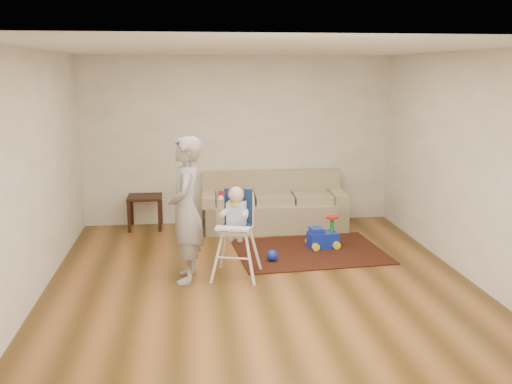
{
  "coord_description": "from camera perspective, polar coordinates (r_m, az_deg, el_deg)",
  "views": [
    {
      "loc": [
        -0.83,
        -6.4,
        2.47
      ],
      "look_at": [
        0.0,
        0.4,
        1.0
      ],
      "focal_mm": 40.0,
      "sensor_mm": 36.0,
      "label": 1
    }
  ],
  "objects": [
    {
      "name": "room_envelope",
      "position": [
        7.0,
        -0.12,
        7.24
      ],
      "size": [
        5.04,
        5.52,
        2.72
      ],
      "color": "beige",
      "rests_on": "ground"
    },
    {
      "name": "side_table",
      "position": [
        9.21,
        -11.01,
        -1.97
      ],
      "size": [
        0.53,
        0.53,
        0.53
      ],
      "primitive_type": null,
      "color": "black",
      "rests_on": "ground"
    },
    {
      "name": "area_rug",
      "position": [
        7.98,
        5.39,
        -5.92
      ],
      "size": [
        2.11,
        1.65,
        0.02
      ],
      "primitive_type": "cube",
      "rotation": [
        0.0,
        0.0,
        0.08
      ],
      "color": "black",
      "rests_on": "ground"
    },
    {
      "name": "adult",
      "position": [
        6.72,
        -7.04,
        -1.8
      ],
      "size": [
        0.45,
        0.66,
        1.73
      ],
      "primitive_type": "imported",
      "rotation": [
        0.0,
        0.0,
        -1.63
      ],
      "color": "#98989A",
      "rests_on": "ground"
    },
    {
      "name": "sofa",
      "position": [
        9.03,
        1.74,
        -0.91
      ],
      "size": [
        2.29,
        1.02,
        0.87
      ],
      "rotation": [
        0.0,
        0.0,
        -0.05
      ],
      "color": "tan",
      "rests_on": "ground"
    },
    {
      "name": "toy_ball",
      "position": [
        7.51,
        1.64,
        -6.37
      ],
      "size": [
        0.15,
        0.15,
        0.15
      ],
      "primitive_type": "sphere",
      "color": "#132BBF",
      "rests_on": "area_rug"
    },
    {
      "name": "ground",
      "position": [
        6.91,
        0.41,
        -8.83
      ],
      "size": [
        5.5,
        5.5,
        0.0
      ],
      "primitive_type": "plane",
      "color": "#4A3111",
      "rests_on": "ground"
    },
    {
      "name": "ride_on_toy",
      "position": [
        8.09,
        6.71,
        -3.98
      ],
      "size": [
        0.44,
        0.34,
        0.44
      ],
      "primitive_type": null,
      "rotation": [
        0.0,
        0.0,
        0.13
      ],
      "color": "#132BBF",
      "rests_on": "area_rug"
    },
    {
      "name": "high_chair",
      "position": [
        6.87,
        -1.98,
        -4.18
      ],
      "size": [
        0.65,
        0.65,
        1.13
      ],
      "rotation": [
        0.0,
        0.0,
        -0.28
      ],
      "color": "white",
      "rests_on": "ground"
    }
  ]
}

